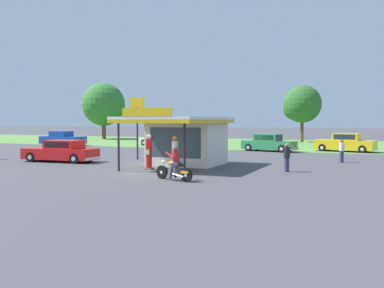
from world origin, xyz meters
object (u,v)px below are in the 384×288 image
parked_car_back_row_centre_left (269,143)px  parked_car_back_row_centre (171,142)px  parked_car_back_row_far_right (345,143)px  bystander_strolling_foreground (342,151)px  gas_pump_offside (175,155)px  motorcycle_with_rider (174,166)px  roadside_pole_sign (137,117)px  parked_car_second_row_spare (161,140)px  gas_pump_nearside (149,153)px  parked_car_back_row_left (63,139)px  featured_classic_sedan (61,152)px  bystander_standing_back_lot (287,157)px

parked_car_back_row_centre_left → parked_car_back_row_centre: bearing=-172.2°
parked_car_back_row_far_right → bystander_strolling_foreground: size_ratio=3.64×
gas_pump_offside → motorcycle_with_rider: bearing=-64.4°
parked_car_back_row_centre_left → roadside_pole_sign: size_ratio=1.19×
gas_pump_offside → parked_car_second_row_spare: 23.58m
gas_pump_nearside → parked_car_back_row_far_right: bearing=64.2°
motorcycle_with_rider → parked_car_back_row_left: bearing=140.2°
bystander_strolling_foreground → parked_car_back_row_left: bearing=165.4°
featured_classic_sedan → parked_car_back_row_left: bearing=130.7°
parked_car_back_row_centre → parked_car_second_row_spare: parked_car_back_row_centre is taller
motorcycle_with_rider → roadside_pole_sign: size_ratio=0.48×
parked_car_back_row_left → motorcycle_with_rider: bearing=-39.8°
parked_car_back_row_centre_left → bystander_strolling_foreground: bearing=-50.6°
parked_car_second_row_spare → parked_car_back_row_far_right: bearing=-4.1°
parked_car_back_row_centre → bystander_strolling_foreground: (15.99, -6.97, 0.12)m
gas_pump_nearside → bystander_strolling_foreground: size_ratio=1.32×
motorcycle_with_rider → parked_car_back_row_left: size_ratio=0.39×
parked_car_second_row_spare → roadside_pole_sign: (6.25, -15.31, 2.35)m
gas_pump_offside → parked_car_second_row_spare: gas_pump_offside is taller
parked_car_back_row_centre → parked_car_back_row_centre_left: (9.22, 1.26, 0.05)m
gas_pump_nearside → bystander_standing_back_lot: (7.27, 2.16, -0.11)m
gas_pump_nearside → bystander_standing_back_lot: bearing=16.5°
parked_car_back_row_far_right → roadside_pole_sign: (-13.06, -13.91, 2.28)m
parked_car_second_row_spare → gas_pump_offside: bearing=-60.2°
bystander_standing_back_lot → gas_pump_nearside: bearing=-163.5°
bystander_standing_back_lot → bystander_strolling_foreground: 6.82m
gas_pump_nearside → gas_pump_offside: bearing=-0.0°
featured_classic_sedan → roadside_pole_sign: 5.70m
parked_car_back_row_centre_left → parked_car_back_row_far_right: (6.36, 2.26, 0.03)m
gas_pump_offside → bystander_standing_back_lot: 6.04m
parked_car_back_row_centre → bystander_standing_back_lot: 19.10m
parked_car_second_row_spare → bystander_standing_back_lot: (17.37, -18.29, 0.14)m
parked_car_back_row_left → parked_car_second_row_spare: parked_car_back_row_left is taller
gas_pump_offside → motorcycle_with_rider: gas_pump_offside is taller
gas_pump_offside → parked_car_back_row_far_right: 20.50m
bystander_standing_back_lot → roadside_pole_sign: 11.72m
gas_pump_nearside → motorcycle_with_rider: 4.52m
motorcycle_with_rider → parked_car_second_row_spare: motorcycle_with_rider is taller
bystander_strolling_foreground → parked_car_back_row_centre: bearing=156.5°
parked_car_back_row_left → parked_car_back_row_centre: (13.97, -0.82, -0.06)m
gas_pump_offside → bystander_strolling_foreground: bearing=47.0°
parked_car_back_row_left → bystander_strolling_foreground: parked_car_back_row_left is taller
parked_car_back_row_left → roadside_pole_sign: size_ratio=1.24×
parked_car_back_row_far_right → bystander_strolling_foreground: bearing=-87.7°
motorcycle_with_rider → parked_car_back_row_far_right: parked_car_back_row_far_right is taller
featured_classic_sedan → bystander_standing_back_lot: bystander_standing_back_lot is taller
motorcycle_with_rider → roadside_pole_sign: bearing=130.0°
parked_car_second_row_spare → bystander_strolling_foreground: bearing=-31.1°
motorcycle_with_rider → featured_classic_sedan: bearing=156.0°
gas_pump_nearside → featured_classic_sedan: size_ratio=0.38×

